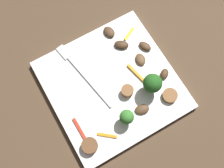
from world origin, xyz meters
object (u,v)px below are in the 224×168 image
object	(u,v)px
mushroom_1	(142,109)
mushroom_2	(140,59)
mushroom_4	(165,74)
plate	(112,85)
broccoli_floret_0	(153,83)
mushroom_3	(121,45)
fork	(80,71)
sausage_slice_2	(90,146)
pepper_strip_1	(129,34)
pepper_strip_2	(137,74)
pepper_strip_0	(107,135)
broccoli_floret_1	(127,117)
sausage_slice_1	(127,91)
sausage_slice_0	(170,96)
mushroom_0	(145,46)
mushroom_5	(109,32)
pepper_strip_3	(80,130)

from	to	relation	value
mushroom_1	mushroom_2	distance (m)	0.11
mushroom_4	plate	bearing A→B (deg)	70.82
broccoli_floret_0	mushroom_3	distance (m)	0.12
fork	sausage_slice_2	distance (m)	0.16
mushroom_3	pepper_strip_1	xyz separation A→B (m)	(0.02, -0.03, -0.00)
mushroom_2	pepper_strip_2	world-z (taller)	mushroom_2
plate	pepper_strip_0	distance (m)	0.11
broccoli_floret_1	sausage_slice_1	distance (m)	0.06
plate	sausage_slice_0	bearing A→B (deg)	-132.61
sausage_slice_2	broccoli_floret_1	bearing A→B (deg)	-83.60
sausage_slice_2	mushroom_0	distance (m)	0.25
broccoli_floret_0	mushroom_5	distance (m)	0.16
broccoli_floret_0	pepper_strip_3	world-z (taller)	broccoli_floret_0
mushroom_4	pepper_strip_3	distance (m)	0.21
sausage_slice_2	mushroom_0	size ratio (longest dim) A/B	1.11
pepper_strip_1	pepper_strip_2	world-z (taller)	same
sausage_slice_2	mushroom_3	xyz separation A→B (m)	(0.16, -0.17, -0.00)
plate	pepper_strip_2	world-z (taller)	pepper_strip_2
plate	fork	distance (m)	0.07
plate	mushroom_5	bearing A→B (deg)	-26.88
mushroom_5	pepper_strip_3	distance (m)	0.23
fork	broccoli_floret_1	xyz separation A→B (m)	(-0.14, -0.03, 0.02)
pepper_strip_2	plate	bearing A→B (deg)	81.53
pepper_strip_1	pepper_strip_3	world-z (taller)	same
mushroom_3	pepper_strip_0	bearing A→B (deg)	141.36
pepper_strip_0	mushroom_2	bearing A→B (deg)	-53.50
mushroom_0	pepper_strip_0	distance (m)	0.21
mushroom_4	mushroom_3	bearing A→B (deg)	23.31
mushroom_3	broccoli_floret_1	bearing A→B (deg)	152.91
mushroom_2	mushroom_5	bearing A→B (deg)	15.90
fork	pepper_strip_0	size ratio (longest dim) A/B	4.42
mushroom_0	plate	bearing A→B (deg)	109.86
mushroom_1	mushroom_3	xyz separation A→B (m)	(0.15, -0.04, 0.00)
sausage_slice_0	mushroom_1	size ratio (longest dim) A/B	1.07
mushroom_4	pepper_strip_0	xyz separation A→B (m)	(-0.05, 0.17, -0.00)
mushroom_1	pepper_strip_0	bearing A→B (deg)	96.50
mushroom_1	mushroom_4	bearing A→B (deg)	-62.82
mushroom_3	fork	bearing A→B (deg)	94.53
mushroom_0	pepper_strip_0	size ratio (longest dim) A/B	0.72
plate	mushroom_1	size ratio (longest dim) A/B	8.85
mushroom_0	pepper_strip_0	xyz separation A→B (m)	(-0.13, 0.17, -0.00)
plate	pepper_strip_2	bearing A→B (deg)	-98.47
sausage_slice_0	sausage_slice_1	bearing A→B (deg)	54.15
mushroom_1	pepper_strip_3	size ratio (longest dim) A/B	0.55
mushroom_1	pepper_strip_2	xyz separation A→B (m)	(0.07, -0.03, -0.00)
mushroom_3	pepper_strip_2	world-z (taller)	mushroom_3
sausage_slice_0	sausage_slice_1	world-z (taller)	sausage_slice_1
sausage_slice_1	pepper_strip_1	bearing A→B (deg)	-32.75
broccoli_floret_0	pepper_strip_3	distance (m)	0.17
mushroom_3	pepper_strip_1	distance (m)	0.03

